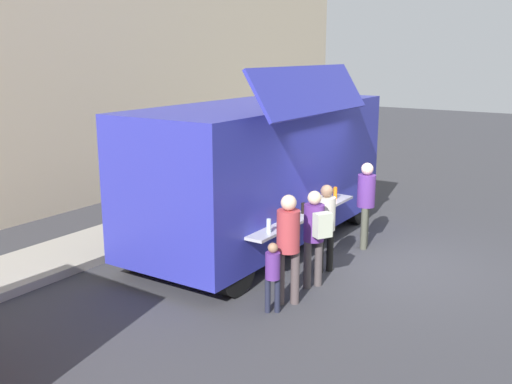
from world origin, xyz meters
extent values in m
plane|color=#38383D|center=(0.00, 0.00, 0.00)|extent=(60.00, 60.00, 0.00)
cube|color=#9E998E|center=(-4.28, 5.12, 0.07)|extent=(28.00, 1.60, 0.15)
cube|color=#2C31A3|center=(-0.28, 2.52, 1.58)|extent=(6.30, 2.43, 2.56)
cube|color=#2C31A3|center=(-0.90, 1.09, 3.20)|extent=(3.46, 0.57, 0.81)
cube|color=black|center=(-0.90, 1.39, 1.89)|extent=(3.28, 0.13, 1.15)
cube|color=#B7B7BC|center=(-0.90, 1.18, 0.96)|extent=(3.46, 0.38, 0.05)
cylinder|color=silver|center=(-2.21, 1.12, 1.10)|extent=(0.08, 0.08, 0.23)
cylinder|color=red|center=(-1.88, 1.13, 1.08)|extent=(0.07, 0.07, 0.19)
cylinder|color=orange|center=(-1.54, 1.21, 1.09)|extent=(0.08, 0.08, 0.22)
cylinder|color=black|center=(-1.23, 1.23, 1.10)|extent=(0.08, 0.08, 0.25)
cylinder|color=black|center=(-0.89, 1.22, 1.08)|extent=(0.08, 0.08, 0.20)
cylinder|color=black|center=(-0.59, 1.20, 1.08)|extent=(0.08, 0.08, 0.20)
cylinder|color=red|center=(-0.24, 1.16, 1.09)|extent=(0.06, 0.06, 0.22)
cylinder|color=silver|center=(0.06, 1.17, 1.07)|extent=(0.08, 0.08, 0.18)
cylinder|color=orange|center=(0.41, 1.22, 1.10)|extent=(0.08, 0.08, 0.24)
cube|color=black|center=(2.81, 2.55, 2.04)|extent=(0.10, 2.01, 1.13)
cylinder|color=black|center=(2.15, 3.58, 0.45)|extent=(0.90, 0.28, 0.90)
cylinder|color=black|center=(2.17, 1.51, 0.45)|extent=(0.90, 0.28, 0.90)
cylinder|color=black|center=(-2.73, 3.53, 0.45)|extent=(0.90, 0.28, 0.90)
cylinder|color=black|center=(-2.71, 1.47, 0.45)|extent=(0.90, 0.28, 0.90)
cylinder|color=#2F6439|center=(4.01, 4.82, 0.47)|extent=(0.60, 0.60, 0.93)
cylinder|color=black|center=(-1.07, 0.76, 0.39)|extent=(0.12, 0.12, 0.78)
cylinder|color=black|center=(-0.89, 0.66, 0.39)|extent=(0.12, 0.12, 0.78)
cylinder|color=beige|center=(-0.98, 0.71, 1.08)|extent=(0.33, 0.33, 0.59)
sphere|color=#997155|center=(-0.98, 0.71, 1.49)|extent=(0.22, 0.22, 0.22)
cube|color=brown|center=(-1.21, 0.84, 0.83)|extent=(0.23, 0.21, 0.23)
cylinder|color=#4C4445|center=(-1.80, 0.62, 0.41)|extent=(0.13, 0.13, 0.81)
cylinder|color=#4C4445|center=(-1.61, 0.51, 0.41)|extent=(0.13, 0.13, 0.81)
cylinder|color=#592C7F|center=(-1.71, 0.56, 1.12)|extent=(0.34, 0.34, 0.61)
sphere|color=beige|center=(-1.71, 0.56, 1.54)|extent=(0.23, 0.23, 0.23)
cube|color=beige|center=(-1.83, 0.34, 1.15)|extent=(0.33, 0.29, 0.40)
cylinder|color=#504344|center=(-2.60, 0.66, 0.43)|extent=(0.14, 0.14, 0.86)
cylinder|color=#504344|center=(-2.46, 0.47, 0.43)|extent=(0.14, 0.14, 0.86)
cylinder|color=#A9393E|center=(-2.53, 0.57, 1.19)|extent=(0.36, 0.36, 0.65)
sphere|color=beige|center=(-2.53, 0.57, 1.63)|extent=(0.24, 0.24, 0.24)
cylinder|color=#4A4B3E|center=(0.55, 0.63, 0.42)|extent=(0.13, 0.13, 0.85)
cylinder|color=#4A4B3E|center=(0.77, 0.70, 0.42)|extent=(0.13, 0.13, 0.85)
cylinder|color=#562C7E|center=(0.66, 0.67, 1.17)|extent=(0.35, 0.35, 0.64)
sphere|color=beige|center=(0.66, 0.67, 1.61)|extent=(0.24, 0.24, 0.24)
cylinder|color=#1E2135|center=(-2.97, 0.65, 0.27)|extent=(0.09, 0.09, 0.54)
cylinder|color=#1E2135|center=(-2.88, 0.53, 0.27)|extent=(0.09, 0.09, 0.54)
cylinder|color=#552B7E|center=(-2.92, 0.59, 0.75)|extent=(0.22, 0.22, 0.41)
sphere|color=#986F52|center=(-2.92, 0.59, 1.03)|extent=(0.15, 0.15, 0.15)
camera|label=1|loc=(-9.85, -3.74, 3.85)|focal=40.95mm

